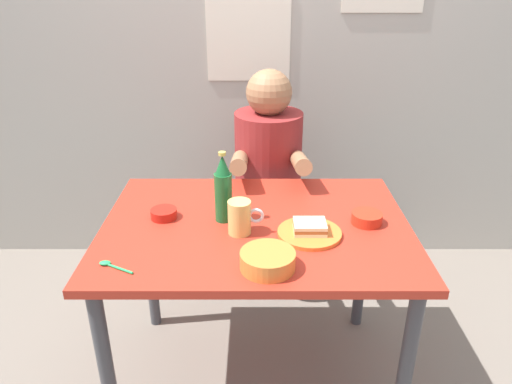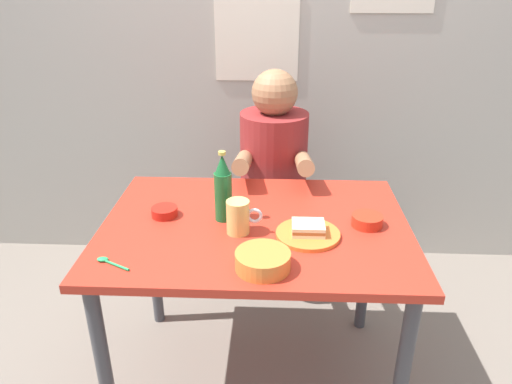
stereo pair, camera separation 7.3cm
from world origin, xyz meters
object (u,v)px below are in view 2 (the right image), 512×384
dining_table (255,245)px  stool (272,231)px  sauce_bowl_chili (367,220)px  person_seated (274,156)px  plate_orange (308,234)px  beer_bottle (223,189)px  sandwich (308,228)px  beer_mug (239,217)px

dining_table → stool: bearing=84.7°
sauce_bowl_chili → stool: bearing=118.1°
person_seated → sauce_bowl_chili: 0.71m
stool → plate_orange: bearing=-80.1°
dining_table → plate_orange: 0.23m
beer_bottle → dining_table: bearing=-13.1°
sandwich → plate_orange: bearing=0.0°
beer_mug → sauce_bowl_chili: 0.46m
person_seated → sauce_bowl_chili: size_ratio=6.54×
person_seated → beer_bottle: (-0.18, -0.59, 0.09)m
sandwich → beer_mug: bearing=176.3°
sandwich → sauce_bowl_chili: 0.23m
beer_bottle → sauce_bowl_chili: bearing=-3.3°
stool → sauce_bowl_chili: 0.83m
plate_orange → person_seated: bearing=100.1°
plate_orange → dining_table: bearing=155.4°
stool → sandwich: sandwich is taller
stool → plate_orange: (0.12, -0.71, 0.40)m
beer_mug → sauce_bowl_chili: size_ratio=1.15×
plate_orange → beer_mug: bearing=176.3°
beer_bottle → sauce_bowl_chili: beer_bottle is taller
plate_orange → sandwich: size_ratio=2.00×
stool → sandwich: 0.84m
dining_table → person_seated: size_ratio=1.53×
beer_bottle → sauce_bowl_chili: size_ratio=2.38×
sandwich → sauce_bowl_chili: (0.21, 0.08, -0.01)m
stool → plate_orange: size_ratio=2.05×
sandwich → beer_mug: beer_mug is taller
beer_mug → stool: bearing=80.8°
sandwich → beer_bottle: beer_bottle is taller
person_seated → beer_mug: (-0.11, -0.69, 0.03)m
plate_orange → beer_mug: (-0.24, 0.02, 0.05)m
sandwich → beer_bottle: bearing=159.7°
sandwich → beer_bottle: (-0.30, 0.11, 0.09)m
stool → beer_mug: 0.84m
plate_orange → sauce_bowl_chili: (0.21, 0.08, 0.02)m
beer_bottle → sauce_bowl_chili: (0.51, -0.03, -0.10)m
dining_table → beer_mug: bearing=-128.1°
plate_orange → sandwich: (-0.00, 0.00, 0.02)m
dining_table → sandwich: sandwich is taller
plate_orange → sauce_bowl_chili: sauce_bowl_chili is taller
person_seated → sandwich: bearing=-79.9°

